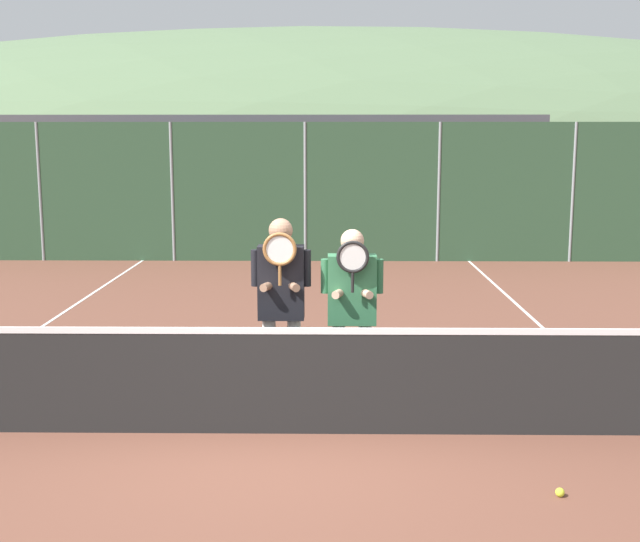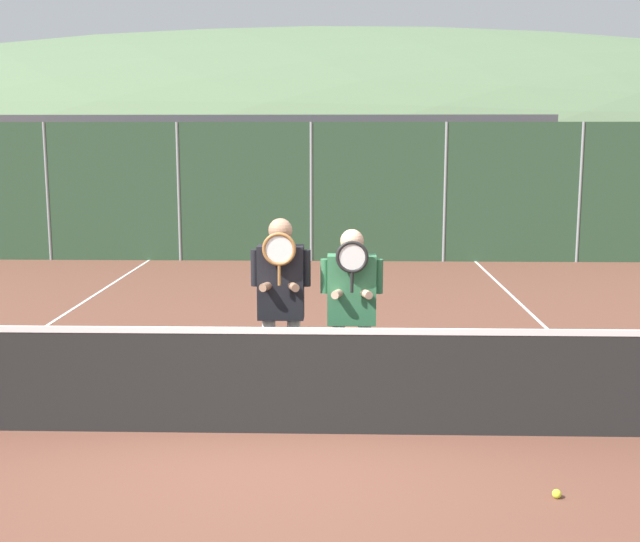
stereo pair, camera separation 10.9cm
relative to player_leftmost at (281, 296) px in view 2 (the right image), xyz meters
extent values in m
plane|color=brown|center=(-0.07, -0.69, -1.12)|extent=(120.00, 120.00, 0.00)
ellipsoid|color=#5B7551|center=(-0.07, 58.82, -1.12)|extent=(109.56, 60.87, 21.30)
cube|color=beige|center=(-1.66, 17.59, 0.32)|extent=(15.76, 5.00, 2.87)
cube|color=#4C4C51|center=(-1.66, 17.59, 1.93)|extent=(16.26, 5.50, 0.36)
cylinder|color=gray|center=(-5.72, 9.45, 0.35)|extent=(0.06, 0.06, 2.94)
cylinder|color=gray|center=(-2.89, 9.45, 0.35)|extent=(0.06, 0.06, 2.94)
cylinder|color=gray|center=(-0.07, 9.45, 0.35)|extent=(0.06, 0.06, 2.94)
cylinder|color=gray|center=(2.76, 9.45, 0.35)|extent=(0.06, 0.06, 2.94)
cylinder|color=gray|center=(5.58, 9.45, 0.35)|extent=(0.06, 0.06, 2.94)
cube|color=#2D4C33|center=(-0.07, 9.45, 0.35)|extent=(16.95, 0.02, 2.94)
cube|color=black|center=(-0.07, -0.69, -0.66)|extent=(9.26, 0.02, 0.93)
cube|color=white|center=(-0.07, -0.69, -0.17)|extent=(9.26, 0.03, 0.06)
cube|color=white|center=(-3.58, 2.31, -1.12)|extent=(0.05, 16.00, 0.01)
cube|color=white|center=(3.44, 2.31, -1.12)|extent=(0.05, 16.00, 0.01)
cylinder|color=white|center=(-0.12, 0.01, -0.67)|extent=(0.13, 0.13, 0.90)
cylinder|color=white|center=(0.12, 0.01, -0.67)|extent=(0.13, 0.13, 0.90)
cube|color=black|center=(0.00, 0.01, 0.13)|extent=(0.44, 0.22, 0.71)
sphere|color=#997056|center=(0.00, 0.01, 0.64)|extent=(0.23, 0.23, 0.23)
cylinder|color=black|center=(-0.25, 0.01, 0.27)|extent=(0.08, 0.08, 0.35)
cylinder|color=black|center=(0.25, 0.01, 0.27)|extent=(0.08, 0.08, 0.35)
cylinder|color=#997056|center=(-0.11, -0.08, 0.12)|extent=(0.16, 0.27, 0.08)
cylinder|color=#997056|center=(0.11, -0.08, 0.12)|extent=(0.16, 0.27, 0.08)
cylinder|color=#936033|center=(0.00, -0.17, 0.24)|extent=(0.03, 0.03, 0.20)
torus|color=#936033|center=(0.00, -0.17, 0.48)|extent=(0.32, 0.03, 0.32)
cylinder|color=silver|center=(0.00, -0.17, 0.48)|extent=(0.26, 0.00, 0.26)
cylinder|color=white|center=(0.55, 0.01, -0.70)|extent=(0.13, 0.13, 0.85)
cylinder|color=white|center=(0.81, 0.01, -0.70)|extent=(0.13, 0.13, 0.85)
cube|color=#337047|center=(0.68, 0.01, 0.06)|extent=(0.47, 0.22, 0.67)
sphere|color=tan|center=(0.68, 0.01, 0.54)|extent=(0.22, 0.22, 0.22)
cylinder|color=#337047|center=(0.42, 0.01, 0.20)|extent=(0.08, 0.08, 0.33)
cylinder|color=#337047|center=(0.94, 0.01, 0.20)|extent=(0.08, 0.08, 0.33)
cylinder|color=tan|center=(0.56, -0.08, 0.05)|extent=(0.16, 0.27, 0.08)
cylinder|color=tan|center=(0.80, -0.08, 0.05)|extent=(0.16, 0.27, 0.08)
cylinder|color=black|center=(0.68, -0.17, 0.17)|extent=(0.03, 0.03, 0.20)
torus|color=black|center=(0.68, -0.17, 0.41)|extent=(0.31, 0.03, 0.31)
cylinder|color=silver|center=(0.68, -0.17, 0.41)|extent=(0.25, 0.00, 0.25)
cube|color=navy|center=(-3.98, 12.00, -0.40)|extent=(4.61, 1.82, 0.84)
cube|color=#2D3842|center=(-3.98, 12.00, 0.36)|extent=(2.53, 1.67, 0.69)
cylinder|color=black|center=(-2.48, 11.07, -0.82)|extent=(0.60, 0.16, 0.60)
cylinder|color=black|center=(-2.48, 12.93, -0.82)|extent=(0.60, 0.16, 0.60)
cylinder|color=black|center=(-5.48, 11.07, -0.82)|extent=(0.60, 0.16, 0.60)
cylinder|color=black|center=(-5.48, 12.93, -0.82)|extent=(0.60, 0.16, 0.60)
cube|color=#285638|center=(1.20, 11.85, -0.41)|extent=(4.32, 1.86, 0.83)
cube|color=#2D3842|center=(1.20, 11.85, 0.35)|extent=(2.38, 1.71, 0.68)
cylinder|color=black|center=(2.61, 10.90, -0.82)|extent=(0.60, 0.16, 0.60)
cylinder|color=black|center=(2.61, 12.80, -0.82)|extent=(0.60, 0.16, 0.60)
cylinder|color=black|center=(-0.20, 10.90, -0.82)|extent=(0.60, 0.16, 0.60)
cylinder|color=black|center=(-0.20, 12.80, -0.82)|extent=(0.60, 0.16, 0.60)
cube|color=maroon|center=(6.24, 12.18, -0.41)|extent=(4.32, 1.81, 0.82)
cube|color=#2D3842|center=(6.24, 12.18, 0.33)|extent=(2.38, 1.66, 0.67)
cylinder|color=black|center=(7.65, 13.11, -0.82)|extent=(0.60, 0.16, 0.60)
cylinder|color=black|center=(4.84, 11.26, -0.82)|extent=(0.60, 0.16, 0.60)
cylinder|color=black|center=(4.84, 13.11, -0.82)|extent=(0.60, 0.16, 0.60)
sphere|color=#CCDB33|center=(2.18, -1.94, -1.09)|extent=(0.07, 0.07, 0.07)
camera|label=1|loc=(0.48, -7.55, 1.51)|focal=45.00mm
camera|label=2|loc=(0.59, -7.54, 1.51)|focal=45.00mm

